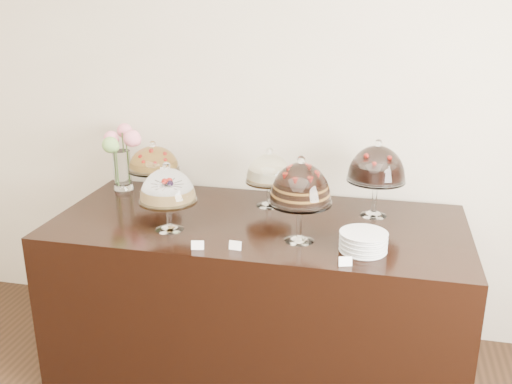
% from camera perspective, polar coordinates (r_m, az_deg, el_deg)
% --- Properties ---
extents(wall_back, '(5.00, 0.04, 3.00)m').
position_cam_1_polar(wall_back, '(3.44, 1.80, 9.85)').
color(wall_back, beige).
rests_on(wall_back, ground).
extents(display_counter, '(2.20, 1.00, 0.90)m').
position_cam_1_polar(display_counter, '(3.26, 0.20, -10.25)').
color(display_counter, black).
rests_on(display_counter, ground).
extents(cake_stand_sugar_sponge, '(0.30, 0.30, 0.36)m').
position_cam_1_polar(cake_stand_sugar_sponge, '(2.92, -8.84, 0.33)').
color(cake_stand_sugar_sponge, white).
rests_on(cake_stand_sugar_sponge, display_counter).
extents(cake_stand_choco_layer, '(0.31, 0.31, 0.43)m').
position_cam_1_polar(cake_stand_choco_layer, '(2.73, 4.47, 0.55)').
color(cake_stand_choco_layer, white).
rests_on(cake_stand_choco_layer, display_counter).
extents(cake_stand_cheesecake, '(0.27, 0.27, 0.34)m').
position_cam_1_polar(cake_stand_cheesecake, '(3.23, 1.34, 2.14)').
color(cake_stand_cheesecake, white).
rests_on(cake_stand_cheesecake, display_counter).
extents(cake_stand_dark_choco, '(0.32, 0.32, 0.43)m').
position_cam_1_polar(cake_stand_dark_choco, '(3.13, 11.98, 2.50)').
color(cake_stand_dark_choco, white).
rests_on(cake_stand_dark_choco, display_counter).
extents(cake_stand_fruit_tart, '(0.31, 0.31, 0.34)m').
position_cam_1_polar(cake_stand_fruit_tart, '(3.46, -10.21, 3.09)').
color(cake_stand_fruit_tart, white).
rests_on(cake_stand_fruit_tart, display_counter).
extents(flower_vase, '(0.24, 0.34, 0.39)m').
position_cam_1_polar(flower_vase, '(3.60, -13.31, 3.86)').
color(flower_vase, white).
rests_on(flower_vase, display_counter).
extents(plate_stack, '(0.22, 0.22, 0.09)m').
position_cam_1_polar(plate_stack, '(2.74, 10.68, -4.92)').
color(plate_stack, silver).
rests_on(plate_stack, display_counter).
extents(price_card_left, '(0.06, 0.03, 0.04)m').
position_cam_1_polar(price_card_left, '(2.74, -5.86, -5.31)').
color(price_card_left, white).
rests_on(price_card_left, display_counter).
extents(price_card_right, '(0.06, 0.03, 0.04)m').
position_cam_1_polar(price_card_right, '(2.59, 8.93, -6.87)').
color(price_card_right, white).
rests_on(price_card_right, display_counter).
extents(price_card_extra, '(0.06, 0.02, 0.04)m').
position_cam_1_polar(price_card_extra, '(2.72, -2.10, -5.36)').
color(price_card_extra, white).
rests_on(price_card_extra, display_counter).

